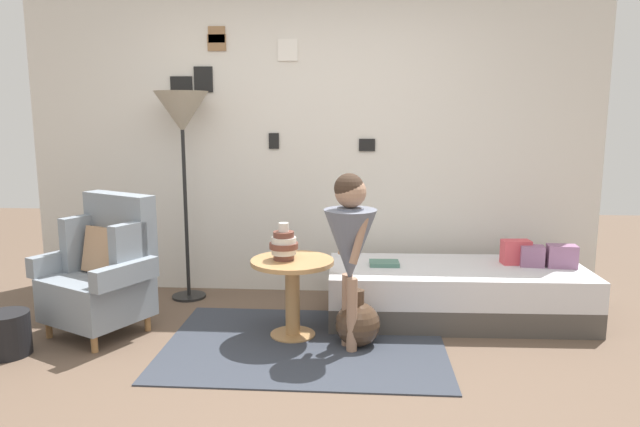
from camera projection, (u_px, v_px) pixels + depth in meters
ground_plane at (281, 393)px, 3.24m from camera, size 12.00×12.00×0.00m
gallery_wall at (310, 141)px, 4.94m from camera, size 4.80×0.12×2.60m
rug at (305, 344)px, 3.91m from camera, size 1.85×1.34×0.01m
armchair at (104, 271)px, 4.09m from camera, size 0.90×0.82×0.97m
daybed at (456, 292)px, 4.39m from camera, size 1.92×0.85×0.40m
pillow_head at (562, 256)px, 4.33m from camera, size 0.22×0.13×0.17m
pillow_mid at (532, 256)px, 4.37m from camera, size 0.18×0.14×0.16m
pillow_back at (516, 252)px, 4.43m from camera, size 0.22×0.14×0.18m
side_table at (292, 282)px, 4.00m from camera, size 0.57×0.57×0.55m
vase_striped at (284, 245)px, 3.95m from camera, size 0.20×0.20×0.25m
floor_lamp at (182, 119)px, 4.66m from camera, size 0.43×0.43×1.70m
person_child at (350, 238)px, 3.72m from camera, size 0.34×0.34×1.16m
book_on_daybed at (384, 263)px, 4.40m from camera, size 0.22×0.17×0.03m
demijohn_near at (358, 323)px, 3.88m from camera, size 0.30×0.30×0.38m
magazine_basket at (8, 334)px, 3.73m from camera, size 0.28×0.28×0.28m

